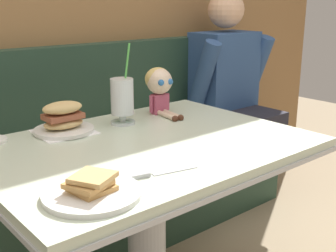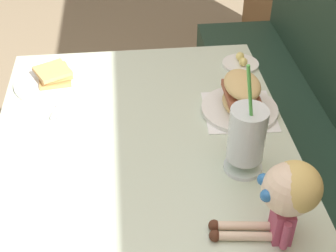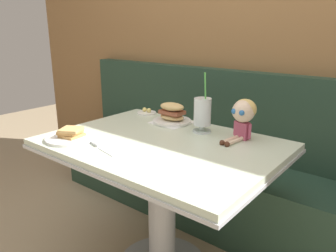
# 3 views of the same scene
# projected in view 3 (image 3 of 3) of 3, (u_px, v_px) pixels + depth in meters

# --- Properties ---
(wood_panel_wall) EXTENTS (4.40, 0.08, 2.40)m
(wood_panel_wall) POSITION_uv_depth(u_px,v_px,m) (248.00, 38.00, 2.11)
(wood_panel_wall) COLOR olive
(wood_panel_wall) RESTS_ON ground
(booth_bench) EXTENTS (2.60, 0.48, 1.00)m
(booth_bench) POSITION_uv_depth(u_px,v_px,m) (223.00, 176.00, 2.18)
(booth_bench) COLOR #233D2D
(booth_bench) RESTS_ON ground
(diner_table) EXTENTS (1.11, 0.81, 0.74)m
(diner_table) POSITION_uv_depth(u_px,v_px,m) (162.00, 178.00, 1.65)
(diner_table) COLOR beige
(diner_table) RESTS_ON ground
(toast_plate) EXTENTS (0.25, 0.25, 0.06)m
(toast_plate) POSITION_uv_depth(u_px,v_px,m) (72.00, 136.00, 1.62)
(toast_plate) COLOR white
(toast_plate) RESTS_ON diner_table
(milkshake_glass) EXTENTS (0.10, 0.10, 0.32)m
(milkshake_glass) POSITION_uv_depth(u_px,v_px,m) (202.00, 113.00, 1.70)
(milkshake_glass) COLOR silver
(milkshake_glass) RESTS_ON diner_table
(sandwich_plate) EXTENTS (0.22, 0.22, 0.12)m
(sandwich_plate) POSITION_uv_depth(u_px,v_px,m) (172.00, 115.00, 1.89)
(sandwich_plate) COLOR white
(sandwich_plate) RESTS_ON diner_table
(butter_saucer) EXTENTS (0.12, 0.12, 0.04)m
(butter_saucer) POSITION_uv_depth(u_px,v_px,m) (147.00, 112.00, 2.10)
(butter_saucer) COLOR white
(butter_saucer) RESTS_ON diner_table
(butter_knife) EXTENTS (0.23, 0.07, 0.01)m
(butter_knife) POSITION_uv_depth(u_px,v_px,m) (98.00, 146.00, 1.52)
(butter_knife) COLOR silver
(butter_knife) RESTS_ON diner_table
(seated_doll) EXTENTS (0.12, 0.22, 0.20)m
(seated_doll) POSITION_uv_depth(u_px,v_px,m) (243.00, 113.00, 1.59)
(seated_doll) COLOR #B74C6B
(seated_doll) RESTS_ON diner_table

